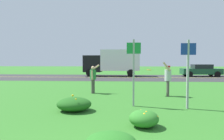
{
  "coord_description": "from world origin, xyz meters",
  "views": [
    {
      "loc": [
        0.44,
        -1.99,
        1.81
      ],
      "look_at": [
        -0.21,
        8.39,
        1.36
      ],
      "focal_mm": 32.16,
      "sensor_mm": 36.0,
      "label": 1
    }
  ],
  "objects_px": {
    "person_catcher_red_cap_gray_shirt": "(168,78)",
    "frisbee_orange": "(149,70)",
    "sign_post_near_path": "(134,66)",
    "box_truck_black": "(113,61)",
    "person_thrower_green_shirt": "(93,77)",
    "sign_post_by_roadside": "(188,67)",
    "car_dark_green_center_left": "(201,70)"
  },
  "relations": [
    {
      "from": "person_catcher_red_cap_gray_shirt",
      "to": "frisbee_orange",
      "type": "bearing_deg",
      "value": 168.16
    },
    {
      "from": "sign_post_near_path",
      "to": "box_truck_black",
      "type": "relative_size",
      "value": 0.4
    },
    {
      "from": "person_thrower_green_shirt",
      "to": "sign_post_near_path",
      "type": "bearing_deg",
      "value": -55.87
    },
    {
      "from": "sign_post_near_path",
      "to": "sign_post_by_roadside",
      "type": "distance_m",
      "value": 2.06
    },
    {
      "from": "car_dark_green_center_left",
      "to": "box_truck_black",
      "type": "relative_size",
      "value": 0.67
    },
    {
      "from": "sign_post_by_roadside",
      "to": "frisbee_orange",
      "type": "height_order",
      "value": "sign_post_by_roadside"
    },
    {
      "from": "person_thrower_green_shirt",
      "to": "person_catcher_red_cap_gray_shirt",
      "type": "xyz_separation_m",
      "value": [
        4.02,
        -0.72,
        0.05
      ]
    },
    {
      "from": "box_truck_black",
      "to": "car_dark_green_center_left",
      "type": "bearing_deg",
      "value": 0.0
    },
    {
      "from": "person_catcher_red_cap_gray_shirt",
      "to": "box_truck_black",
      "type": "xyz_separation_m",
      "value": [
        -3.69,
        14.02,
        0.83
      ]
    },
    {
      "from": "sign_post_near_path",
      "to": "sign_post_by_roadside",
      "type": "xyz_separation_m",
      "value": [
        2.03,
        -0.32,
        -0.03
      ]
    },
    {
      "from": "car_dark_green_center_left",
      "to": "box_truck_black",
      "type": "bearing_deg",
      "value": -180.0
    },
    {
      "from": "sign_post_near_path",
      "to": "box_truck_black",
      "type": "height_order",
      "value": "box_truck_black"
    },
    {
      "from": "frisbee_orange",
      "to": "sign_post_by_roadside",
      "type": "bearing_deg",
      "value": -69.57
    },
    {
      "from": "frisbee_orange",
      "to": "car_dark_green_center_left",
      "type": "height_order",
      "value": "car_dark_green_center_left"
    },
    {
      "from": "sign_post_by_roadside",
      "to": "box_truck_black",
      "type": "distance_m",
      "value": 17.21
    },
    {
      "from": "person_catcher_red_cap_gray_shirt",
      "to": "box_truck_black",
      "type": "relative_size",
      "value": 0.27
    },
    {
      "from": "person_catcher_red_cap_gray_shirt",
      "to": "frisbee_orange",
      "type": "xyz_separation_m",
      "value": [
        -0.95,
        0.2,
        0.38
      ]
    },
    {
      "from": "person_thrower_green_shirt",
      "to": "person_catcher_red_cap_gray_shirt",
      "type": "bearing_deg",
      "value": -10.13
    },
    {
      "from": "car_dark_green_center_left",
      "to": "frisbee_orange",
      "type": "bearing_deg",
      "value": -119.49
    },
    {
      "from": "box_truck_black",
      "to": "sign_post_by_roadside",
      "type": "bearing_deg",
      "value": -77.1
    },
    {
      "from": "frisbee_orange",
      "to": "box_truck_black",
      "type": "height_order",
      "value": "box_truck_black"
    },
    {
      "from": "sign_post_near_path",
      "to": "frisbee_orange",
      "type": "xyz_separation_m",
      "value": [
        0.93,
        2.64,
        -0.26
      ]
    },
    {
      "from": "car_dark_green_center_left",
      "to": "box_truck_black",
      "type": "height_order",
      "value": "box_truck_black"
    },
    {
      "from": "person_thrower_green_shirt",
      "to": "frisbee_orange",
      "type": "bearing_deg",
      "value": -9.6
    },
    {
      "from": "box_truck_black",
      "to": "sign_post_near_path",
      "type": "bearing_deg",
      "value": -83.72
    },
    {
      "from": "car_dark_green_center_left",
      "to": "box_truck_black",
      "type": "distance_m",
      "value": 10.61
    },
    {
      "from": "sign_post_near_path",
      "to": "box_truck_black",
      "type": "xyz_separation_m",
      "value": [
        -1.81,
        16.46,
        0.18
      ]
    },
    {
      "from": "sign_post_by_roadside",
      "to": "frisbee_orange",
      "type": "distance_m",
      "value": 3.16
    },
    {
      "from": "sign_post_by_roadside",
      "to": "person_thrower_green_shirt",
      "type": "bearing_deg",
      "value": 140.2
    },
    {
      "from": "sign_post_near_path",
      "to": "frisbee_orange",
      "type": "height_order",
      "value": "sign_post_near_path"
    },
    {
      "from": "sign_post_near_path",
      "to": "person_catcher_red_cap_gray_shirt",
      "type": "relative_size",
      "value": 1.5
    },
    {
      "from": "sign_post_near_path",
      "to": "frisbee_orange",
      "type": "bearing_deg",
      "value": 70.59
    }
  ]
}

